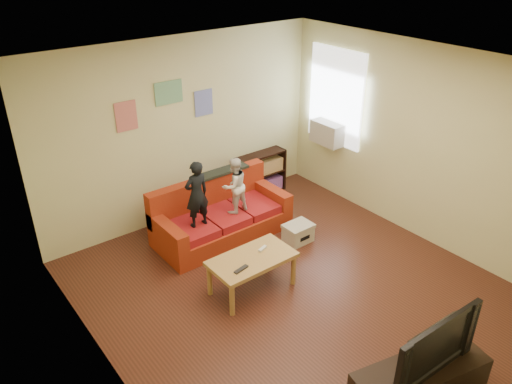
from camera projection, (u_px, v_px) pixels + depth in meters
room_shell at (301, 195)px, 5.45m from camera, size 4.52×5.02×2.72m
sofa at (220, 217)px, 7.12m from camera, size 1.92×0.88×0.84m
child_a at (197, 194)px, 6.49m from camera, size 0.34×0.23×0.93m
child_b at (234, 186)px, 6.84m from camera, size 0.41×0.33×0.81m
coffee_table at (252, 262)px, 5.96m from camera, size 1.03×0.57×0.46m
remote at (241, 269)px, 5.70m from camera, size 0.20×0.08×0.02m
game_controller at (263, 249)px, 6.06m from camera, size 0.14×0.08×0.03m
bookshelf at (260, 176)px, 8.22m from camera, size 0.90×0.27×0.72m
window at (336, 97)px, 7.68m from camera, size 0.04×1.08×1.48m
ac_unit at (328, 133)px, 7.87m from camera, size 0.28×0.55×0.35m
artwork_left at (126, 116)px, 6.54m from camera, size 0.30×0.01×0.40m
artwork_center at (169, 93)px, 6.80m from camera, size 0.42×0.01×0.32m
artwork_right at (204, 103)px, 7.22m from camera, size 0.30×0.01×0.38m
file_box at (298, 233)px, 7.01m from camera, size 0.40×0.30×0.27m
television at (428, 342)px, 4.28m from camera, size 1.03×0.18×0.59m
tissue at (278, 220)px, 7.48m from camera, size 0.12×0.12×0.11m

